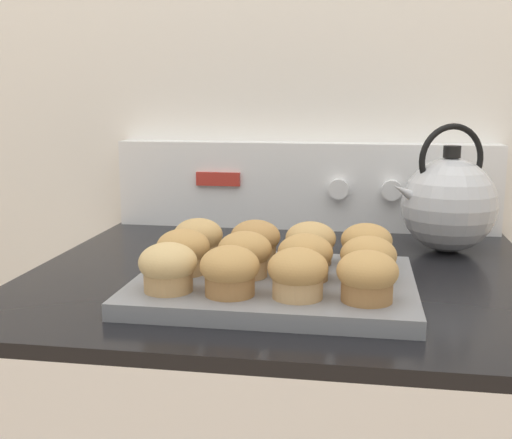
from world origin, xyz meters
TOP-DOWN VIEW (x-y plane):
  - wall_back at (0.00, 0.74)m, footprint 8.00×0.05m
  - control_panel at (0.00, 0.69)m, footprint 0.75×0.07m
  - muffin_pan at (-0.00, 0.24)m, footprint 0.37×0.29m
  - muffin_r0_c0 at (-0.12, 0.16)m, footprint 0.07×0.07m
  - muffin_r0_c1 at (-0.04, 0.16)m, footprint 0.07×0.07m
  - muffin_r0_c2 at (0.04, 0.16)m, footprint 0.07×0.07m
  - muffin_r0_c3 at (0.12, 0.16)m, footprint 0.07×0.07m
  - muffin_r1_c0 at (-0.13, 0.25)m, footprint 0.07×0.07m
  - muffin_r1_c1 at (-0.04, 0.24)m, footprint 0.07×0.07m
  - muffin_r1_c2 at (0.04, 0.24)m, footprint 0.07×0.07m
  - muffin_r1_c3 at (0.12, 0.24)m, footprint 0.07×0.07m
  - muffin_r2_c0 at (-0.13, 0.32)m, footprint 0.07×0.07m
  - muffin_r2_c1 at (-0.04, 0.33)m, footprint 0.07×0.07m
  - muffin_r2_c2 at (0.04, 0.33)m, footprint 0.07×0.07m
  - muffin_r2_c3 at (0.12, 0.33)m, footprint 0.07×0.07m
  - tea_kettle at (0.26, 0.53)m, footprint 0.19×0.16m

SIDE VIEW (x-z plane):
  - muffin_pan at x=0.00m, z-range 0.92..0.94m
  - muffin_r0_c0 at x=-0.12m, z-range 0.94..1.00m
  - muffin_r0_c1 at x=-0.04m, z-range 0.94..1.00m
  - muffin_r0_c2 at x=0.04m, z-range 0.94..1.00m
  - muffin_r0_c3 at x=0.12m, z-range 0.94..1.00m
  - muffin_r1_c0 at x=-0.13m, z-range 0.94..1.00m
  - muffin_r1_c1 at x=-0.04m, z-range 0.94..1.00m
  - muffin_r1_c2 at x=0.04m, z-range 0.94..1.00m
  - muffin_r1_c3 at x=0.12m, z-range 0.94..1.00m
  - muffin_r2_c0 at x=-0.13m, z-range 0.94..1.00m
  - muffin_r2_c1 at x=-0.04m, z-range 0.94..1.00m
  - muffin_r2_c2 at x=0.04m, z-range 0.94..1.00m
  - muffin_r2_c3 at x=0.12m, z-range 0.94..1.00m
  - tea_kettle at x=0.26m, z-range 0.90..1.11m
  - control_panel at x=0.00m, z-range 0.92..1.09m
  - wall_back at x=0.00m, z-range 0.00..2.40m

